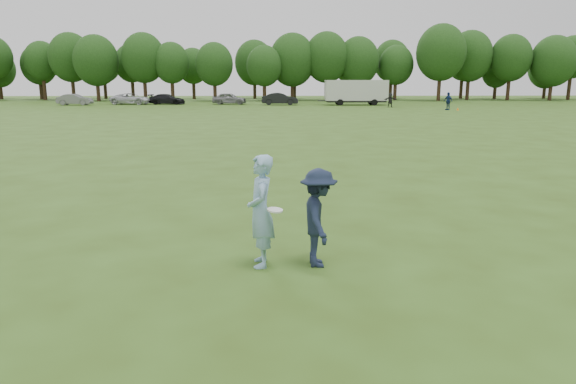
% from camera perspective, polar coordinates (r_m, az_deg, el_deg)
% --- Properties ---
extents(ground, '(200.00, 200.00, 0.00)m').
position_cam_1_polar(ground, '(9.25, 0.17, -7.86)').
color(ground, '#324A14').
rests_on(ground, ground).
extents(thrower, '(0.53, 0.75, 1.96)m').
position_cam_1_polar(thrower, '(8.86, -3.04, -2.14)').
color(thrower, '#89B2D3').
rests_on(thrower, ground).
extents(defender, '(0.67, 1.13, 1.72)m').
position_cam_1_polar(defender, '(8.90, 3.40, -2.88)').
color(defender, '#192238').
rests_on(defender, ground).
extents(player_far_b, '(0.97, 1.20, 1.91)m').
position_cam_1_polar(player_far_b, '(59.26, 17.35, 9.62)').
color(player_far_b, navy).
rests_on(player_far_b, ground).
extents(player_far_d, '(1.61, 0.56, 1.72)m').
position_cam_1_polar(player_far_d, '(63.49, 11.30, 9.99)').
color(player_far_d, '#242424').
rests_on(player_far_d, ground).
extents(car_b, '(4.37, 1.54, 1.44)m').
position_cam_1_polar(car_b, '(72.97, -22.61, 9.46)').
color(car_b, slate).
rests_on(car_b, ground).
extents(car_c, '(5.60, 3.14, 1.48)m').
position_cam_1_polar(car_c, '(72.56, -17.03, 9.86)').
color(car_c, silver).
rests_on(car_c, ground).
extents(car_d, '(4.94, 2.47, 1.38)m').
position_cam_1_polar(car_d, '(71.50, -13.28, 10.00)').
color(car_d, black).
rests_on(car_d, ground).
extents(car_e, '(4.72, 2.33, 1.55)m').
position_cam_1_polar(car_e, '(70.09, -6.52, 10.28)').
color(car_e, gray).
rests_on(car_e, ground).
extents(car_f, '(4.81, 1.87, 1.56)m').
position_cam_1_polar(car_f, '(68.08, -0.89, 10.30)').
color(car_f, black).
rests_on(car_f, ground).
extents(field_cone, '(0.28, 0.28, 0.30)m').
position_cam_1_polar(field_cone, '(58.94, 18.34, 8.76)').
color(field_cone, orange).
rests_on(field_cone, ground).
extents(disc_in_play, '(0.33, 0.33, 0.07)m').
position_cam_1_polar(disc_in_play, '(8.65, -1.45, -2.01)').
color(disc_in_play, white).
rests_on(disc_in_play, ground).
extents(cargo_trailer, '(9.00, 2.75, 3.20)m').
position_cam_1_polar(cargo_trailer, '(68.45, 7.58, 11.04)').
color(cargo_trailer, silver).
rests_on(cargo_trailer, ground).
extents(treeline, '(130.35, 18.39, 11.74)m').
position_cam_1_polar(treeline, '(85.68, 0.43, 14.38)').
color(treeline, '#332114').
rests_on(treeline, ground).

